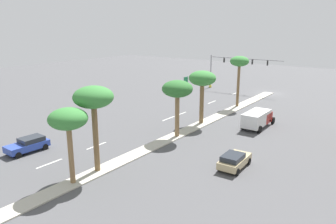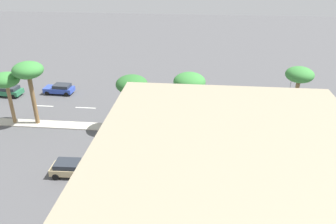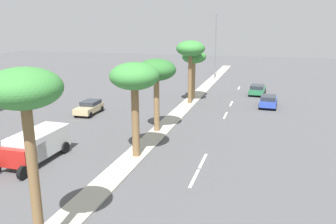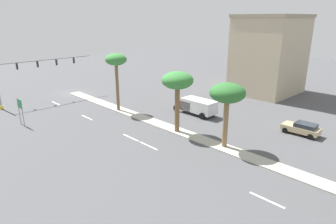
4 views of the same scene
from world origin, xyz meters
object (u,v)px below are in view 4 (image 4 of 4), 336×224
(commercial_building, at_px, (269,55))
(directional_road_sign, at_px, (20,107))
(palm_tree_left, at_px, (227,94))
(traffic_signal_gantry, at_px, (26,75))
(sedan_tan_mid, at_px, (302,128))
(box_truck, at_px, (196,106))
(palm_tree_center, at_px, (177,82))
(palm_tree_front, at_px, (116,62))

(commercial_building, bearing_deg, directional_road_sign, -18.57)
(palm_tree_left, bearing_deg, traffic_signal_gantry, -74.62)
(sedan_tan_mid, bearing_deg, traffic_signal_gantry, -63.01)
(directional_road_sign, height_order, sedan_tan_mid, directional_road_sign)
(traffic_signal_gantry, bearing_deg, box_truck, 124.53)
(directional_road_sign, distance_m, palm_tree_center, 19.60)
(directional_road_sign, bearing_deg, palm_tree_front, 164.89)
(commercial_building, height_order, box_truck, commercial_building)
(traffic_signal_gantry, bearing_deg, palm_tree_front, 121.97)
(traffic_signal_gantry, xyz_separation_m, sedan_tan_mid, (-17.66, 34.67, -3.83))
(palm_tree_center, bearing_deg, commercial_building, -174.69)
(box_truck, bearing_deg, palm_tree_center, 23.04)
(palm_tree_center, xyz_separation_m, box_truck, (-6.72, -2.86, -4.73))
(traffic_signal_gantry, relative_size, sedan_tan_mid, 3.71)
(sedan_tan_mid, distance_m, box_truck, 13.69)
(commercial_building, bearing_deg, palm_tree_left, 19.46)
(traffic_signal_gantry, height_order, directional_road_sign, traffic_signal_gantry)
(palm_tree_front, distance_m, palm_tree_left, 18.08)
(commercial_building, height_order, sedan_tan_mid, commercial_building)
(traffic_signal_gantry, bearing_deg, palm_tree_center, 108.20)
(traffic_signal_gantry, distance_m, directional_road_sign, 10.45)
(traffic_signal_gantry, distance_m, box_truck, 26.10)
(traffic_signal_gantry, relative_size, directional_road_sign, 4.54)
(palm_tree_front, relative_size, sedan_tan_mid, 1.95)
(commercial_building, height_order, palm_tree_left, commercial_building)
(traffic_signal_gantry, height_order, sedan_tan_mid, traffic_signal_gantry)
(directional_road_sign, height_order, palm_tree_center, palm_tree_center)
(traffic_signal_gantry, relative_size, commercial_building, 1.15)
(palm_tree_left, bearing_deg, palm_tree_front, -88.17)
(palm_tree_front, height_order, palm_tree_left, palm_tree_front)
(traffic_signal_gantry, height_order, palm_tree_left, traffic_signal_gantry)
(traffic_signal_gantry, height_order, commercial_building, commercial_building)
(commercial_building, distance_m, box_truck, 19.24)
(palm_tree_center, relative_size, palm_tree_left, 1.05)
(palm_tree_front, distance_m, sedan_tan_mid, 25.01)
(directional_road_sign, distance_m, sedan_tan_mid, 33.60)
(directional_road_sign, distance_m, palm_tree_front, 13.37)
(directional_road_sign, distance_m, box_truck, 22.49)
(sedan_tan_mid, bearing_deg, box_truck, -77.37)
(commercial_building, relative_size, sedan_tan_mid, 3.23)
(commercial_building, distance_m, palm_tree_left, 26.22)
(directional_road_sign, height_order, box_truck, directional_road_sign)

